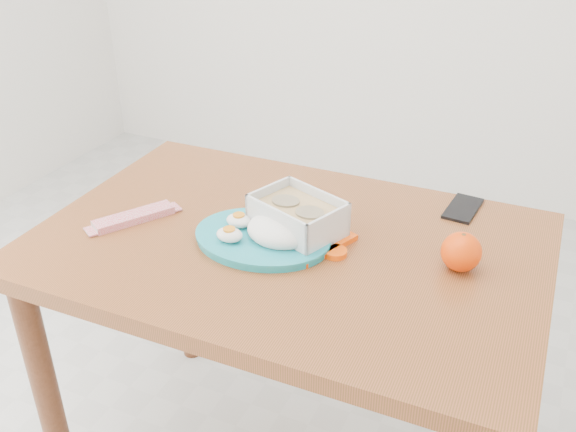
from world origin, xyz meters
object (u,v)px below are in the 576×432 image
at_px(dining_table, 288,280).
at_px(food_container, 297,218).
at_px(smartphone, 463,208).
at_px(rice_plate, 268,232).
at_px(orange_fruit, 461,252).

xyz_separation_m(dining_table, food_container, (0.01, 0.03, 0.15)).
height_order(dining_table, smartphone, smartphone).
distance_m(rice_plate, smartphone, 0.49).
height_order(food_container, rice_plate, food_container).
bearing_deg(rice_plate, food_container, 47.09).
xyz_separation_m(food_container, smartphone, (0.31, 0.27, -0.04)).
bearing_deg(food_container, smartphone, 61.93).
bearing_deg(orange_fruit, dining_table, -173.04).
xyz_separation_m(orange_fruit, rice_plate, (-0.40, -0.07, -0.01)).
xyz_separation_m(rice_plate, smartphone, (0.36, 0.33, -0.02)).
distance_m(orange_fruit, smartphone, 0.26).
distance_m(dining_table, rice_plate, 0.14).
height_order(food_container, orange_fruit, food_container).
distance_m(dining_table, food_container, 0.16).
xyz_separation_m(orange_fruit, smartphone, (-0.04, 0.25, -0.04)).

